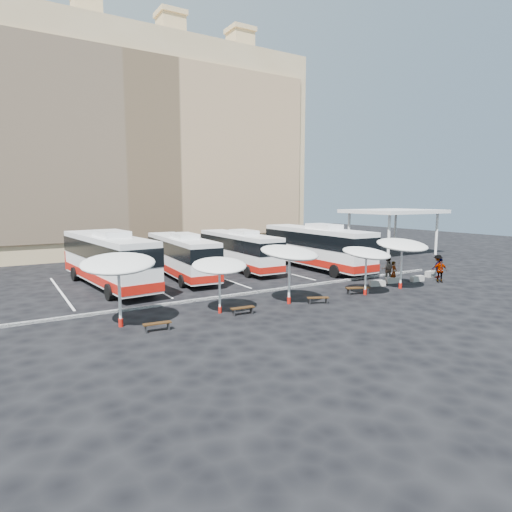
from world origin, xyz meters
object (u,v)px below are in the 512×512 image
sunshade_1 (219,266)px  passenger_2 (440,271)px  sunshade_4 (402,245)px  conc_bench_1 (393,280)px  wood_bench_2 (318,299)px  bus_3 (316,246)px  bus_0 (107,258)px  passenger_1 (388,269)px  wood_bench_3 (358,289)px  wood_bench_1 (243,309)px  conc_bench_3 (432,274)px  passenger_0 (394,272)px  sunshade_0 (118,264)px  passenger_3 (438,266)px  sunshade_3 (366,253)px  sunshade_2 (289,253)px  wood_bench_0 (157,325)px  conc_bench_2 (417,279)px  bus_2 (239,249)px  conc_bench_0 (377,283)px  bus_1 (181,255)px

sunshade_1 → passenger_2: size_ratio=2.05×
sunshade_4 → conc_bench_1: sunshade_4 is taller
passenger_2 → wood_bench_2: bearing=-145.0°
bus_3 → passenger_2: (4.14, -10.07, -1.22)m
bus_0 → passenger_1: bearing=-32.0°
wood_bench_3 → passenger_1: passenger_1 is taller
wood_bench_1 → passenger_1: (14.57, 2.46, 0.63)m
conc_bench_1 → wood_bench_3: bearing=-164.2°
bus_3 → conc_bench_3: (5.77, -8.20, -1.91)m
passenger_0 → wood_bench_3: bearing=174.5°
sunshade_0 → wood_bench_3: 15.94m
wood_bench_1 → conc_bench_1: conc_bench_1 is taller
sunshade_1 → wood_bench_3: bearing=-3.7°
passenger_0 → passenger_3: 4.81m
wood_bench_3 → passenger_0: size_ratio=1.00×
sunshade_4 → passenger_1: (1.34, 2.37, -2.22)m
sunshade_3 → passenger_3: sunshade_3 is taller
bus_3 → passenger_3: 10.52m
sunshade_2 → wood_bench_2: (1.52, -0.97, -2.87)m
bus_0 → wood_bench_2: size_ratio=9.78×
sunshade_0 → sunshade_3: size_ratio=1.18×
conc_bench_3 → passenger_3: 0.91m
passenger_1 → wood_bench_0: bearing=55.5°
sunshade_4 → passenger_1: bearing=60.5°
sunshade_2 → conc_bench_2: sunshade_2 is taller
bus_2 → conc_bench_0: bus_2 is taller
wood_bench_0 → passenger_1: bearing=8.3°
sunshade_3 → wood_bench_0: (-14.66, -0.40, -2.52)m
bus_1 → bus_2: size_ratio=1.02×
wood_bench_1 → passenger_1: bearing=9.6°
wood_bench_0 → wood_bench_3: size_ratio=0.83×
sunshade_0 → passenger_0: 21.06m
bus_2 → sunshade_0: (-13.71, -12.17, 1.36)m
sunshade_4 → passenger_2: bearing=-0.2°
passenger_2 → conc_bench_3: bearing=82.3°
sunshade_2 → wood_bench_3: sunshade_2 is taller
passenger_3 → bus_3: bearing=-51.2°
passenger_0 → conc_bench_3: bearing=-19.2°
bus_0 → bus_2: 12.03m
sunshade_2 → sunshade_4: (9.51, -0.61, -0.01)m
sunshade_2 → wood_bench_3: 6.18m
sunshade_1 → conc_bench_3: size_ratio=2.90×
sunshade_4 → passenger_2: size_ratio=2.23×
sunshade_2 → passenger_3: (15.55, 0.67, -2.23)m
wood_bench_1 → conc_bench_3: conc_bench_3 is taller
bus_3 → sunshade_4: 10.11m
conc_bench_1 → bus_2: bearing=121.4°
sunshade_0 → passenger_1: sunshade_0 is taller
bus_1 → wood_bench_2: size_ratio=8.60×
conc_bench_2 → passenger_2: 1.78m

